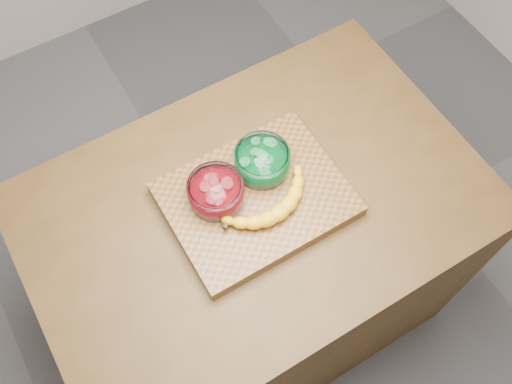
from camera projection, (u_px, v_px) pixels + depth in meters
ground at (256, 305)px, 2.28m from camera, size 3.50×3.50×0.00m
counter at (256, 265)px, 1.88m from camera, size 1.20×0.80×0.90m
cutting_board at (256, 199)px, 1.47m from camera, size 0.45×0.35×0.04m
bowl_red at (216, 192)px, 1.42m from camera, size 0.14×0.14×0.07m
bowl_green at (262, 161)px, 1.46m from camera, size 0.14×0.14×0.07m
banana at (269, 203)px, 1.42m from camera, size 0.29×0.14×0.04m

